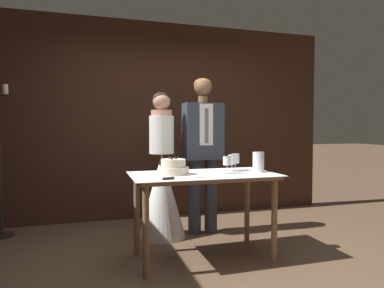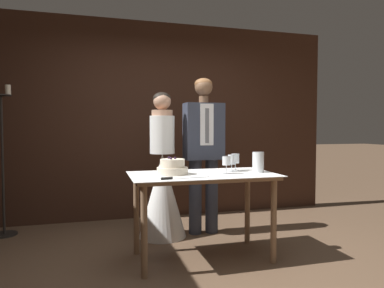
# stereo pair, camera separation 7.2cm
# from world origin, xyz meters

# --- Properties ---
(ground_plane) EXTENTS (40.00, 40.00, 0.00)m
(ground_plane) POSITION_xyz_m (0.00, 0.00, 0.00)
(ground_plane) COLOR brown
(wall_back) EXTENTS (5.09, 0.12, 2.71)m
(wall_back) POSITION_xyz_m (0.00, 1.97, 1.35)
(wall_back) COLOR #382116
(wall_back) RESTS_ON ground_plane
(cake_table) EXTENTS (1.37, 0.75, 0.81)m
(cake_table) POSITION_xyz_m (0.13, 0.27, 0.71)
(cake_table) COLOR #8E6B4C
(cake_table) RESTS_ON ground_plane
(tiered_cake) EXTENTS (0.29, 0.29, 0.17)m
(tiered_cake) POSITION_xyz_m (-0.15, 0.31, 0.88)
(tiered_cake) COLOR beige
(tiered_cake) RESTS_ON cake_table
(cake_knife) EXTENTS (0.45, 0.09, 0.02)m
(cake_knife) POSITION_xyz_m (-0.18, 0.01, 0.82)
(cake_knife) COLOR silver
(cake_knife) RESTS_ON cake_table
(wine_glass_near) EXTENTS (0.08, 0.08, 0.17)m
(wine_glass_near) POSITION_xyz_m (0.53, 0.42, 0.93)
(wine_glass_near) COLOR silver
(wine_glass_near) RESTS_ON cake_table
(wine_glass_middle) EXTENTS (0.07, 0.07, 0.17)m
(wine_glass_middle) POSITION_xyz_m (0.45, 0.34, 0.92)
(wine_glass_middle) COLOR silver
(wine_glass_middle) RESTS_ON cake_table
(wine_glass_far) EXTENTS (0.08, 0.08, 0.17)m
(wine_glass_far) POSITION_xyz_m (0.35, 0.22, 0.93)
(wine_glass_far) COLOR silver
(wine_glass_far) RESTS_ON cake_table
(hurricane_candle) EXTENTS (0.11, 0.11, 0.20)m
(hurricane_candle) POSITION_xyz_m (0.69, 0.23, 0.91)
(hurricane_candle) COLOR silver
(hurricane_candle) RESTS_ON cake_table
(bride) EXTENTS (0.54, 0.54, 1.65)m
(bride) POSITION_xyz_m (-0.12, 1.03, 0.60)
(bride) COLOR white
(bride) RESTS_ON ground_plane
(groom) EXTENTS (0.45, 0.25, 1.83)m
(groom) POSITION_xyz_m (0.38, 1.02, 1.03)
(groom) COLOR #333847
(groom) RESTS_ON ground_plane
(candle_stand) EXTENTS (0.28, 0.28, 1.77)m
(candle_stand) POSITION_xyz_m (-1.88, 1.56, 0.82)
(candle_stand) COLOR black
(candle_stand) RESTS_ON ground_plane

